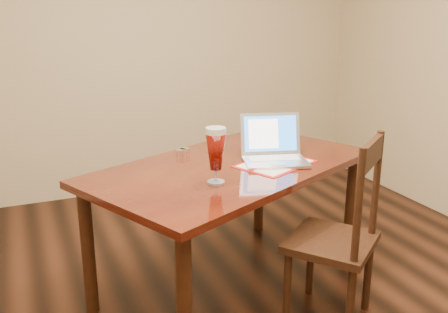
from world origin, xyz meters
name	(u,v)px	position (x,y,z in m)	size (l,w,h in m)	color
dining_table	(233,178)	(0.20, 0.61, 0.69)	(1.90, 1.54, 1.07)	#4E190A
dining_chair	(338,237)	(0.56, 0.06, 0.49)	(0.61, 0.60, 1.04)	black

